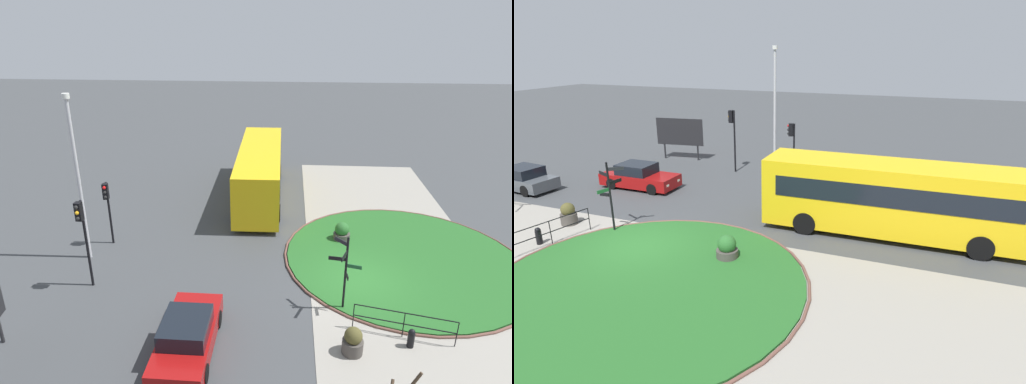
# 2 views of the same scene
# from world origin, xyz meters

# --- Properties ---
(ground) EXTENTS (120.00, 120.00, 0.00)m
(ground) POSITION_xyz_m (0.00, 0.00, 0.00)
(ground) COLOR #3D3F42
(sidewalk_paving) EXTENTS (32.00, 8.17, 0.02)m
(sidewalk_paving) POSITION_xyz_m (0.00, -1.91, 0.01)
(sidewalk_paving) COLOR gray
(sidewalk_paving) RESTS_ON ground
(grass_island) EXTENTS (11.03, 11.03, 0.10)m
(grass_island) POSITION_xyz_m (2.10, -2.33, 0.05)
(grass_island) COLOR #235B23
(grass_island) RESTS_ON ground
(grass_kerb_ring) EXTENTS (11.34, 11.34, 0.11)m
(grass_kerb_ring) POSITION_xyz_m (2.10, -2.33, 0.06)
(grass_kerb_ring) COLOR brown
(grass_kerb_ring) RESTS_ON ground
(signpost_directional) EXTENTS (1.24, 1.25, 3.20)m
(signpost_directional) POSITION_xyz_m (-2.00, 0.99, 1.89)
(signpost_directional) COLOR black
(signpost_directional) RESTS_ON ground
(bollard_foreground) EXTENTS (0.24, 0.24, 0.75)m
(bollard_foreground) POSITION_xyz_m (-4.02, -1.19, 0.38)
(bollard_foreground) COLOR black
(bollard_foreground) RESTS_ON ground
(railing_grass_edge) EXTENTS (0.84, 3.50, 1.06)m
(railing_grass_edge) POSITION_xyz_m (-3.51, -1.03, 0.70)
(railing_grass_edge) COLOR black
(railing_grass_edge) RESTS_ON ground
(bus_yellow) EXTENTS (10.96, 2.75, 3.17)m
(bus_yellow) POSITION_xyz_m (9.41, 4.98, 1.71)
(bus_yellow) COLOR yellow
(bus_yellow) RESTS_ON ground
(car_far_lane) EXTENTS (4.48, 1.86, 1.42)m
(car_far_lane) POSITION_xyz_m (-4.80, 6.55, 0.65)
(car_far_lane) COLOR maroon
(car_far_lane) RESTS_ON ground
(traffic_light_near) EXTENTS (0.49, 0.29, 3.30)m
(traffic_light_near) POSITION_xyz_m (2.60, 12.02, 2.43)
(traffic_light_near) COLOR black
(traffic_light_near) RESTS_ON ground
(traffic_light_far) EXTENTS (0.49, 0.28, 3.97)m
(traffic_light_far) POSITION_xyz_m (-1.20, 11.53, 2.90)
(traffic_light_far) COLOR black
(traffic_light_far) RESTS_ON ground
(lamppost_tall) EXTENTS (0.32, 0.32, 7.81)m
(lamppost_tall) POSITION_xyz_m (1.25, 12.62, 4.20)
(lamppost_tall) COLOR #B7B7BC
(lamppost_tall) RESTS_ON ground
(planter_near_signpost) EXTENTS (0.73, 0.73, 1.04)m
(planter_near_signpost) POSITION_xyz_m (-4.48, 0.89, 0.48)
(planter_near_signpost) COLOR #47423D
(planter_near_signpost) RESTS_ON ground
(planter_kerbside) EXTENTS (0.85, 0.85, 1.00)m
(planter_kerbside) POSITION_xyz_m (3.84, 0.41, 0.45)
(planter_kerbside) COLOR #47423D
(planter_kerbside) RESTS_ON ground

